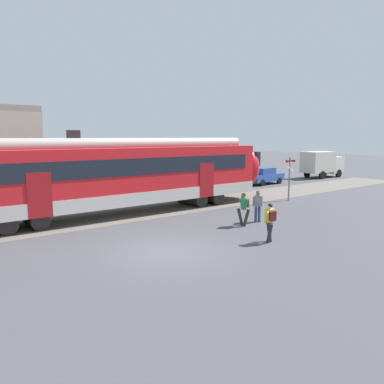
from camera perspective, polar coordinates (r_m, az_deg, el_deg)
ground_plane at (r=14.60m, az=-3.85°, el=-9.12°), size 160.00×160.00×0.00m
pedestrian_yellow at (r=15.96m, az=11.82°, el=-4.08°), size 0.61×0.61×1.67m
pedestrian_green at (r=18.66m, az=7.93°, el=-2.18°), size 0.53×0.67×1.67m
pedestrian_grey at (r=19.64m, az=10.00°, el=-1.69°), size 0.69×0.50×1.67m
parked_car_red at (r=32.27m, az=5.24°, el=1.96°), size 4.06×1.88×1.54m
parked_car_blue at (r=35.51m, az=10.94°, el=2.43°), size 4.08×1.92×1.54m
box_truck at (r=42.88m, az=19.20°, el=4.19°), size 5.30×2.23×2.82m
crossing_signal at (r=26.61m, az=14.67°, el=3.01°), size 0.96×0.21×3.00m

